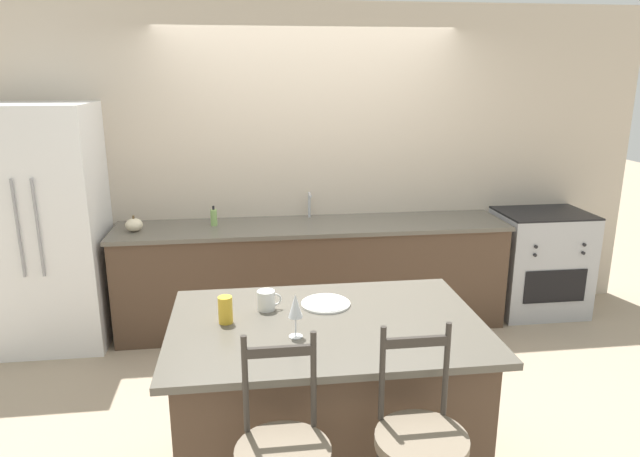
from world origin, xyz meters
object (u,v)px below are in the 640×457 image
Objects in this scene: refrigerator at (47,228)px; oven_range at (539,262)px; wine_glass at (295,307)px; dinner_plate at (326,303)px; pumpkin_decoration at (134,225)px; tumbler_cup at (225,310)px; coffee_mug at (267,300)px; soap_bottle at (214,217)px.

refrigerator is 4.21m from oven_range.
refrigerator is 2.76m from wine_glass.
refrigerator is at bearing -179.18° from oven_range.
pumpkin_decoration reaches higher than dinner_plate.
coffee_mug is at bearing 33.22° from tumbler_cup.
pumpkin_decoration is 0.63m from soap_bottle.
wine_glass reaches higher than soap_bottle.
oven_range is at bearing -0.72° from soap_bottle.
pumpkin_decoration is (0.66, -0.00, 0.00)m from refrigerator.
soap_bottle is at bearing 179.28° from oven_range.
pumpkin_decoration is (-0.78, 1.92, -0.05)m from tumbler_cup.
tumbler_cup is at bearing -163.38° from dinner_plate.
coffee_mug is at bearing -143.94° from oven_range.
tumbler_cup reaches higher than oven_range.
oven_range is 3.31m from wine_glass.
dinner_plate is (-2.22, -1.82, 0.48)m from oven_range.
tumbler_cup is (-2.74, -1.98, 0.54)m from oven_range.
oven_range is at bearing 39.42° from dinner_plate.
coffee_mug is at bearing -79.15° from soap_bottle.
refrigerator is 1.29m from soap_bottle.
dinner_plate is (1.96, -1.76, -0.01)m from refrigerator.
wine_glass is at bearing -70.15° from coffee_mug.
refrigerator is 2.64m from dinner_plate.
oven_range is at bearing 42.12° from wine_glass.
soap_bottle is (0.62, 0.10, 0.02)m from pumpkin_decoration.
coffee_mug reaches higher than oven_range.
refrigerator is 2.43m from coffee_mug.
dinner_plate is at bearing 61.67° from wine_glass.
soap_bottle is (-0.48, 2.22, -0.12)m from wine_glass.
refrigerator is 8.92× the size of wine_glass.
dinner_plate is at bearing -70.09° from soap_bottle.
oven_range is 4.37× the size of wine_glass.
wine_glass reaches higher than dinner_plate.
coffee_mug is 2.04m from pumpkin_decoration.
refrigerator reaches higher than soap_bottle.
refrigerator is 2.40m from tumbler_cup.
dinner_plate is at bearing 3.61° from coffee_mug.
oven_range is at bearing 0.99° from pumpkin_decoration.
coffee_mug is at bearing -47.26° from refrigerator.
pumpkin_decoration is at bearing 126.36° from dinner_plate.
wine_glass is (-2.41, -2.18, 0.63)m from oven_range.
oven_range is at bearing 0.82° from refrigerator.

